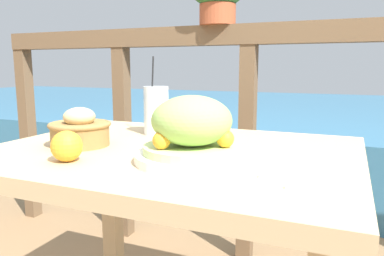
{
  "coord_description": "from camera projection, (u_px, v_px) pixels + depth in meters",
  "views": [
    {
      "loc": [
        0.43,
        -0.88,
        0.93
      ],
      "look_at": [
        0.06,
        -0.01,
        0.77
      ],
      "focal_mm": 35.0,
      "sensor_mm": 36.0,
      "label": 1
    }
  ],
  "objects": [
    {
      "name": "patio_table",
      "position": [
        172.0,
        188.0,
        1.02
      ],
      "size": [
        0.95,
        0.73,
        0.71
      ],
      "color": "tan",
      "rests_on": "ground_plane"
    },
    {
      "name": "railing_fence",
      "position": [
        248.0,
        103.0,
        1.72
      ],
      "size": [
        2.8,
        0.08,
        1.12
      ],
      "color": "brown",
      "rests_on": "ground_plane"
    },
    {
      "name": "sea_backdrop",
      "position": [
        305.0,
        129.0,
        4.07
      ],
      "size": [
        12.0,
        4.0,
        0.5
      ],
      "color": "teal",
      "rests_on": "ground_plane"
    },
    {
      "name": "salad_plate",
      "position": [
        192.0,
        133.0,
        0.85
      ],
      "size": [
        0.26,
        0.26,
        0.15
      ],
      "color": "white",
      "rests_on": "patio_table"
    },
    {
      "name": "drink_glass",
      "position": [
        156.0,
        110.0,
        1.19
      ],
      "size": [
        0.08,
        0.08,
        0.25
      ],
      "color": "silver",
      "rests_on": "patio_table"
    },
    {
      "name": "bread_basket",
      "position": [
        80.0,
        130.0,
        1.02
      ],
      "size": [
        0.17,
        0.17,
        0.11
      ],
      "color": "olive",
      "rests_on": "patio_table"
    },
    {
      "name": "fork",
      "position": [
        275.0,
        166.0,
        0.81
      ],
      "size": [
        0.03,
        0.18,
        0.0
      ],
      "color": "silver",
      "rests_on": "patio_table"
    },
    {
      "name": "knife",
      "position": [
        300.0,
        175.0,
        0.74
      ],
      "size": [
        0.03,
        0.18,
        0.0
      ],
      "color": "silver",
      "rests_on": "patio_table"
    },
    {
      "name": "orange_near_basket",
      "position": [
        67.0,
        146.0,
        0.85
      ],
      "size": [
        0.07,
        0.07,
        0.07
      ],
      "color": "#F9A328",
      "rests_on": "patio_table"
    }
  ]
}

